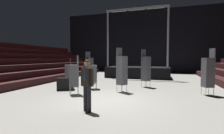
% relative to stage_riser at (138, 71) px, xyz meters
% --- Properties ---
extents(ground_plane, '(22.00, 30.00, 0.10)m').
position_rel_stage_riser_xyz_m(ground_plane, '(0.00, -9.05, -0.67)').
color(ground_plane, gray).
extents(arena_end_wall, '(22.00, 0.30, 8.00)m').
position_rel_stage_riser_xyz_m(arena_end_wall, '(0.00, 5.95, 3.38)').
color(arena_end_wall, black).
rests_on(arena_end_wall, ground_plane).
extents(stage_riser, '(5.79, 3.05, 6.22)m').
position_rel_stage_riser_xyz_m(stage_riser, '(0.00, 0.00, 0.00)').
color(stage_riser, black).
rests_on(stage_riser, ground_plane).
extents(man_with_tie, '(0.55, 0.38, 1.78)m').
position_rel_stage_riser_xyz_m(man_with_tie, '(-0.17, -10.63, 0.39)').
color(man_with_tie, black).
rests_on(man_with_tie, ground_plane).
extents(chair_stack_front_left, '(0.58, 0.58, 1.96)m').
position_rel_stage_riser_xyz_m(chair_stack_front_left, '(-1.94, -8.47, 0.37)').
color(chair_stack_front_left, '#B2B5BA').
rests_on(chair_stack_front_left, ground_plane).
extents(chair_stack_front_right, '(0.56, 0.56, 2.31)m').
position_rel_stage_riser_xyz_m(chair_stack_front_right, '(4.40, -6.63, 0.54)').
color(chair_stack_front_right, '#B2B5BA').
rests_on(chair_stack_front_right, ground_plane).
extents(chair_stack_mid_left, '(0.56, 0.56, 1.88)m').
position_rel_stage_riser_xyz_m(chair_stack_mid_left, '(-1.68, -6.79, 0.33)').
color(chair_stack_mid_left, '#B2B5BA').
rests_on(chair_stack_mid_left, ground_plane).
extents(chair_stack_mid_right, '(0.61, 0.61, 2.31)m').
position_rel_stage_riser_xyz_m(chair_stack_mid_right, '(-2.90, -4.71, 0.54)').
color(chair_stack_mid_right, '#B2B5BA').
rests_on(chair_stack_mid_right, ground_plane).
extents(chair_stack_mid_centre, '(0.60, 0.60, 2.39)m').
position_rel_stage_riser_xyz_m(chair_stack_mid_centre, '(0.18, -7.18, 0.58)').
color(chair_stack_mid_centre, '#B2B5BA').
rests_on(chair_stack_mid_centre, ground_plane).
extents(chair_stack_rear_left, '(0.60, 0.60, 2.39)m').
position_rel_stage_riser_xyz_m(chair_stack_rear_left, '(1.26, -5.26, 0.58)').
color(chair_stack_rear_left, '#B2B5BA').
rests_on(chair_stack_rear_left, ground_plane).
extents(chair_stack_rear_right, '(0.61, 0.61, 1.79)m').
position_rel_stage_riser_xyz_m(chair_stack_rear_right, '(-4.41, -5.15, 0.29)').
color(chair_stack_rear_right, '#B2B5BA').
rests_on(chair_stack_rear_right, ground_plane).
extents(equipment_road_case, '(1.07, 0.93, 0.69)m').
position_rel_stage_riser_xyz_m(equipment_road_case, '(-3.07, -7.52, -0.27)').
color(equipment_road_case, black).
rests_on(equipment_road_case, ground_plane).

